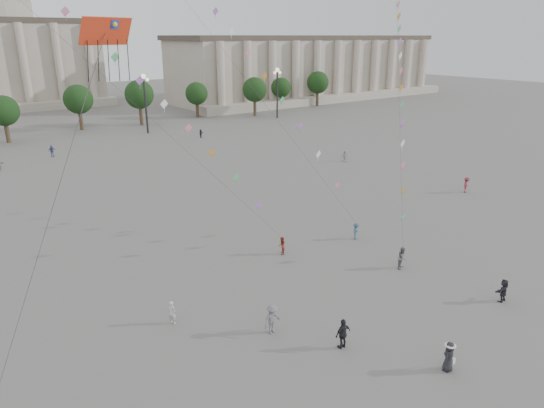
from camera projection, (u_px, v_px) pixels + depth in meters
ground at (384, 346)px, 28.13m from camera, size 360.00×360.00×0.00m
hall_east at (311, 68)px, 138.80m from camera, size 84.00×26.22×17.20m
tree_row at (47, 106)px, 85.63m from camera, size 137.12×5.12×8.00m
lamp_post_mid_east at (145, 93)px, 87.32m from camera, size 2.00×0.90×10.65m
lamp_post_far_east at (277, 84)px, 104.16m from camera, size 2.00×0.90×10.65m
person_crowd_0 at (52, 151)px, 72.02m from camera, size 1.07×0.56×1.74m
person_crowd_3 at (503, 290)px, 32.63m from camera, size 1.54×0.57×1.63m
person_crowd_6 at (272, 319)px, 29.07m from camera, size 1.34×0.90×1.92m
person_crowd_7 at (345, 156)px, 69.28m from camera, size 1.52×0.70×1.58m
person_crowd_8 at (466, 185)px, 55.46m from camera, size 1.33×1.12×1.79m
person_crowd_9 at (201, 134)px, 85.52m from camera, size 1.38×1.14×1.48m
person_crowd_13 at (172, 312)px, 30.13m from camera, size 0.61×0.68×1.56m
tourist_4 at (343, 334)px, 27.69m from camera, size 1.10×0.47×1.87m
kite_flyer_0 at (282, 246)px, 39.75m from camera, size 0.89×0.91×1.48m
kite_flyer_1 at (356, 231)px, 42.70m from camera, size 1.12×0.99×1.50m
kite_flyer_2 at (402, 258)px, 37.32m from camera, size 1.04×0.95×1.74m
hat_person at (449, 356)px, 25.82m from camera, size 0.96×0.77×1.71m
dragon_kite at (106, 54)px, 18.86m from camera, size 4.76×1.31×17.27m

